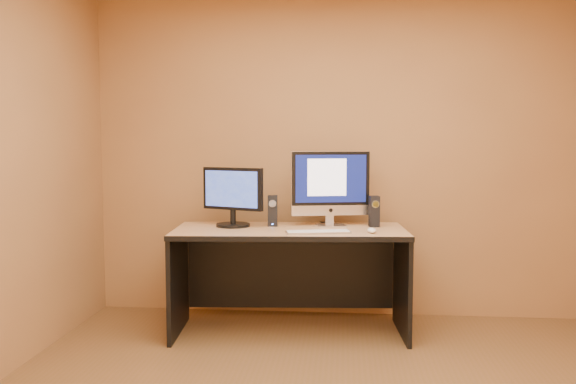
% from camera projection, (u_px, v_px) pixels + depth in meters
% --- Properties ---
extents(walls, '(4.00, 4.00, 2.60)m').
position_uv_depth(walls, '(334.00, 169.00, 3.00)').
color(walls, '#9C6D3F').
rests_on(walls, ground).
extents(desk, '(1.75, 0.86, 0.79)m').
position_uv_depth(desk, '(290.00, 281.00, 4.52)').
color(desk, tan).
rests_on(desk, ground).
extents(imac, '(0.64, 0.34, 0.58)m').
position_uv_depth(imac, '(331.00, 188.00, 4.61)').
color(imac, '#B9BABE').
rests_on(imac, desk).
extents(second_monitor, '(0.57, 0.42, 0.45)m').
position_uv_depth(second_monitor, '(233.00, 197.00, 4.60)').
color(second_monitor, black).
rests_on(second_monitor, desk).
extents(speaker_left, '(0.08, 0.08, 0.23)m').
position_uv_depth(speaker_left, '(273.00, 211.00, 4.63)').
color(speaker_left, black).
rests_on(speaker_left, desk).
extents(speaker_right, '(0.09, 0.09, 0.23)m').
position_uv_depth(speaker_right, '(374.00, 211.00, 4.59)').
color(speaker_right, black).
rests_on(speaker_right, desk).
extents(keyboard, '(0.47, 0.22, 0.02)m').
position_uv_depth(keyboard, '(318.00, 232.00, 4.28)').
color(keyboard, '#BABABF').
rests_on(keyboard, desk).
extents(mouse, '(0.07, 0.11, 0.04)m').
position_uv_depth(mouse, '(372.00, 230.00, 4.30)').
color(mouse, white).
rests_on(mouse, desk).
extents(cable_a, '(0.13, 0.20, 0.01)m').
position_uv_depth(cable_a, '(328.00, 224.00, 4.73)').
color(cable_a, black).
rests_on(cable_a, desk).
extents(cable_b, '(0.05, 0.19, 0.01)m').
position_uv_depth(cable_b, '(323.00, 223.00, 4.78)').
color(cable_b, black).
rests_on(cable_b, desk).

